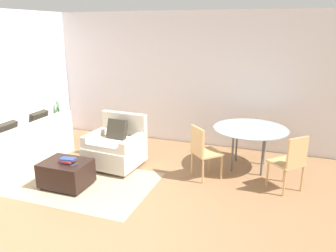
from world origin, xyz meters
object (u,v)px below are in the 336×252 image
(armchair, at_px, (116,147))
(dining_table, at_px, (250,132))
(tv_remote_primary, at_px, (75,165))
(potted_plant, at_px, (59,130))
(dining_chair_near_left, at_px, (202,149))
(dining_chair_near_right, at_px, (291,160))
(couch, at_px, (22,150))
(book_stack, at_px, (67,160))
(ottoman, at_px, (66,173))

(armchair, xyz_separation_m, dining_table, (2.27, 0.70, 0.32))
(tv_remote_primary, distance_m, potted_plant, 2.51)
(armchair, distance_m, tv_remote_primary, 1.06)
(dining_chair_near_left, relative_size, dining_chair_near_right, 1.00)
(dining_chair_near_left, bearing_deg, potted_plant, 167.34)
(potted_plant, xyz_separation_m, dining_chair_near_right, (4.79, -0.77, 0.26))
(couch, xyz_separation_m, tv_remote_primary, (1.47, -0.48, 0.12))
(dining_table, bearing_deg, dining_chair_near_left, -135.00)
(armchair, relative_size, potted_plant, 0.80)
(couch, height_order, dining_chair_near_right, couch)
(book_stack, bearing_deg, ottoman, 158.76)
(ottoman, bearing_deg, armchair, 70.57)
(potted_plant, xyz_separation_m, dining_table, (4.11, -0.09, 0.42))
(ottoman, bearing_deg, dining_chair_near_left, 27.52)
(armchair, bearing_deg, dining_table, 17.09)
(dining_table, bearing_deg, armchair, -162.91)
(couch, bearing_deg, ottoman, -18.89)
(couch, distance_m, book_stack, 1.40)
(couch, distance_m, dining_chair_near_right, 4.60)
(ottoman, height_order, potted_plant, potted_plant)
(armchair, distance_m, ottoman, 1.06)
(ottoman, distance_m, dining_chair_near_right, 3.46)
(couch, bearing_deg, dining_chair_near_left, 10.32)
(armchair, distance_m, dining_chair_near_right, 2.96)
(ottoman, bearing_deg, book_stack, -21.24)
(couch, distance_m, potted_plant, 1.37)
(tv_remote_primary, height_order, dining_table, dining_table)
(book_stack, bearing_deg, couch, 161.00)
(potted_plant, bearing_deg, ottoman, -50.12)
(tv_remote_primary, bearing_deg, armchair, 82.47)
(ottoman, relative_size, dining_table, 0.56)
(book_stack, height_order, dining_table, dining_table)
(armchair, bearing_deg, ottoman, -109.43)
(armchair, height_order, dining_chair_near_left, armchair)
(dining_table, xyz_separation_m, dining_chair_near_right, (0.68, -0.68, -0.16))
(potted_plant, bearing_deg, dining_chair_near_left, -12.66)
(dining_table, bearing_deg, potted_plant, 178.78)
(couch, xyz_separation_m, dining_chair_near_right, (4.56, 0.58, 0.22))
(ottoman, relative_size, potted_plant, 0.61)
(book_stack, relative_size, potted_plant, 0.21)
(couch, bearing_deg, potted_plant, 99.77)
(potted_plant, bearing_deg, dining_chair_near_right, -9.13)
(couch, xyz_separation_m, dining_table, (3.87, 1.26, 0.38))
(dining_table, distance_m, dining_chair_near_left, 0.98)
(armchair, xyz_separation_m, ottoman, (-0.35, -0.99, -0.13))
(ottoman, distance_m, tv_remote_primary, 0.29)
(couch, height_order, tv_remote_primary, couch)
(couch, xyz_separation_m, book_stack, (1.32, -0.45, 0.16))
(armchair, distance_m, dining_table, 2.40)
(book_stack, bearing_deg, dining_chair_near_left, 28.88)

